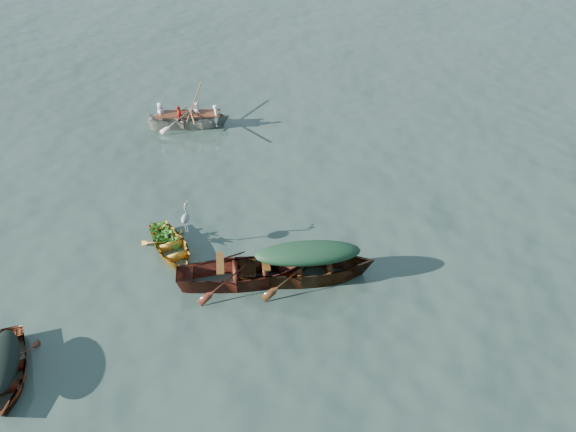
{
  "coord_description": "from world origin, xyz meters",
  "views": [
    {
      "loc": [
        3.11,
        -11.33,
        10.61
      ],
      "look_at": [
        0.84,
        2.03,
        0.5
      ],
      "focal_mm": 35.0,
      "sensor_mm": 36.0,
      "label": 1
    }
  ],
  "objects_px": {
    "green_tarp_boat": "(307,278)",
    "heron": "(186,223)",
    "open_wooden_boat": "(244,282)",
    "rowed_boat": "(190,127)",
    "yellow_dinghy": "(172,253)",
    "dark_covered_boat": "(10,377)"
  },
  "relations": [
    {
      "from": "yellow_dinghy",
      "to": "dark_covered_boat",
      "type": "xyz_separation_m",
      "value": [
        -2.2,
        -4.8,
        0.0
      ]
    },
    {
      "from": "dark_covered_boat",
      "to": "rowed_boat",
      "type": "relative_size",
      "value": 0.75
    },
    {
      "from": "green_tarp_boat",
      "to": "rowed_boat",
      "type": "height_order",
      "value": "green_tarp_boat"
    },
    {
      "from": "open_wooden_boat",
      "to": "rowed_boat",
      "type": "relative_size",
      "value": 1.1
    },
    {
      "from": "dark_covered_boat",
      "to": "heron",
      "type": "distance_m",
      "value": 5.86
    },
    {
      "from": "dark_covered_boat",
      "to": "yellow_dinghy",
      "type": "bearing_deg",
      "value": 39.04
    },
    {
      "from": "dark_covered_boat",
      "to": "open_wooden_boat",
      "type": "distance_m",
      "value": 6.03
    },
    {
      "from": "open_wooden_boat",
      "to": "rowed_boat",
      "type": "bearing_deg",
      "value": 10.45
    },
    {
      "from": "green_tarp_boat",
      "to": "open_wooden_boat",
      "type": "bearing_deg",
      "value": 90.0
    },
    {
      "from": "green_tarp_boat",
      "to": "heron",
      "type": "height_order",
      "value": "heron"
    },
    {
      "from": "dark_covered_boat",
      "to": "heron",
      "type": "relative_size",
      "value": 3.68
    },
    {
      "from": "heron",
      "to": "open_wooden_boat",
      "type": "bearing_deg",
      "value": -71.43
    },
    {
      "from": "yellow_dinghy",
      "to": "heron",
      "type": "bearing_deg",
      "value": 5.19
    },
    {
      "from": "green_tarp_boat",
      "to": "open_wooden_boat",
      "type": "height_order",
      "value": "green_tarp_boat"
    },
    {
      "from": "yellow_dinghy",
      "to": "open_wooden_boat",
      "type": "height_order",
      "value": "open_wooden_boat"
    },
    {
      "from": "yellow_dinghy",
      "to": "rowed_boat",
      "type": "distance_m",
      "value": 7.82
    },
    {
      "from": "green_tarp_boat",
      "to": "heron",
      "type": "distance_m",
      "value": 3.83
    },
    {
      "from": "heron",
      "to": "green_tarp_boat",
      "type": "bearing_deg",
      "value": -51.48
    },
    {
      "from": "yellow_dinghy",
      "to": "dark_covered_boat",
      "type": "relative_size",
      "value": 0.9
    },
    {
      "from": "open_wooden_boat",
      "to": "rowed_boat",
      "type": "height_order",
      "value": "open_wooden_boat"
    },
    {
      "from": "open_wooden_boat",
      "to": "heron",
      "type": "xyz_separation_m",
      "value": [
        -1.97,
        1.25,
        0.87
      ]
    },
    {
      "from": "rowed_boat",
      "to": "heron",
      "type": "height_order",
      "value": "heron"
    }
  ]
}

